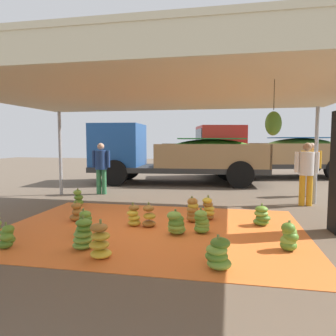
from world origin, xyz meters
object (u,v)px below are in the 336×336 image
at_px(banana_bunch_3, 208,209).
at_px(banana_bunch_15, 289,237).
at_px(banana_bunch_14, 134,216).
at_px(banana_bunch_7, 262,216).
at_px(cargo_truck_main, 172,153).
at_px(banana_bunch_4, 218,254).
at_px(banana_bunch_13, 78,198).
at_px(worker_2, 101,164).
at_px(banana_bunch_2, 77,212).
at_px(banana_bunch_1, 100,242).
at_px(worker_0, 307,169).
at_px(banana_bunch_5, 193,211).
at_px(banana_bunch_11, 176,223).
at_px(worker_1, 311,165).
at_px(cargo_truck_far, 268,151).
at_px(banana_bunch_10, 7,237).
at_px(banana_bunch_9, 84,223).
at_px(banana_bunch_8, 202,222).
at_px(banana_bunch_0, 83,235).
at_px(banana_bunch_12, 149,217).

distance_m(banana_bunch_3, banana_bunch_15, 2.20).
bearing_deg(banana_bunch_3, banana_bunch_14, -151.48).
distance_m(banana_bunch_7, banana_bunch_14, 2.60).
bearing_deg(cargo_truck_main, banana_bunch_4, -75.55).
height_order(banana_bunch_7, banana_bunch_15, banana_bunch_15).
height_order(banana_bunch_7, banana_bunch_13, banana_bunch_13).
height_order(banana_bunch_7, worker_2, worker_2).
bearing_deg(banana_bunch_15, banana_bunch_7, 100.74).
bearing_deg(banana_bunch_2, banana_bunch_1, -54.67).
bearing_deg(banana_bunch_2, worker_0, 27.18).
distance_m(banana_bunch_5, worker_0, 3.66).
bearing_deg(banana_bunch_11, banana_bunch_2, 166.20).
height_order(banana_bunch_13, worker_0, worker_0).
bearing_deg(banana_bunch_3, worker_1, 50.74).
height_order(banana_bunch_13, banana_bunch_14, banana_bunch_14).
relative_size(banana_bunch_13, cargo_truck_far, 0.06).
bearing_deg(banana_bunch_5, banana_bunch_10, -141.55).
relative_size(banana_bunch_1, banana_bunch_7, 1.23).
bearing_deg(cargo_truck_far, banana_bunch_11, -105.61).
distance_m(banana_bunch_1, banana_bunch_7, 3.41).
bearing_deg(banana_bunch_9, cargo_truck_main, 87.52).
relative_size(banana_bunch_3, banana_bunch_11, 1.08).
bearing_deg(banana_bunch_1, banana_bunch_11, 55.97).
distance_m(banana_bunch_8, worker_0, 4.02).
xyz_separation_m(banana_bunch_1, banana_bunch_9, (-0.74, 1.01, -0.03)).
xyz_separation_m(banana_bunch_10, cargo_truck_main, (1.21, 8.18, 1.02)).
bearing_deg(worker_2, banana_bunch_13, -87.05).
height_order(banana_bunch_2, banana_bunch_15, banana_bunch_15).
height_order(banana_bunch_0, banana_bunch_10, banana_bunch_0).
xyz_separation_m(banana_bunch_8, banana_bunch_14, (-1.39, 0.24, -0.01)).
distance_m(banana_bunch_5, banana_bunch_8, 0.80).
height_order(banana_bunch_5, banana_bunch_11, banana_bunch_5).
distance_m(banana_bunch_3, banana_bunch_11, 1.32).
distance_m(banana_bunch_0, worker_0, 6.10).
distance_m(banana_bunch_0, banana_bunch_5, 2.50).
xyz_separation_m(banana_bunch_1, cargo_truck_far, (3.64, 11.13, 0.98)).
xyz_separation_m(banana_bunch_8, worker_0, (2.50, 3.05, 0.77)).
bearing_deg(banana_bunch_11, cargo_truck_main, 100.91).
bearing_deg(banana_bunch_5, worker_1, 49.96).
relative_size(banana_bunch_9, worker_0, 0.29).
height_order(banana_bunch_5, banana_bunch_12, banana_bunch_5).
bearing_deg(worker_0, banana_bunch_8, -129.41).
bearing_deg(banana_bunch_9, banana_bunch_15, -2.65).
relative_size(banana_bunch_13, worker_1, 0.27).
bearing_deg(worker_1, banana_bunch_0, -129.20).
bearing_deg(banana_bunch_7, cargo_truck_far, 82.76).
distance_m(banana_bunch_4, banana_bunch_10, 3.37).
bearing_deg(banana_bunch_10, cargo_truck_main, 81.57).
xyz_separation_m(banana_bunch_8, cargo_truck_far, (2.28, 9.60, 1.01)).
relative_size(banana_bunch_15, worker_1, 0.29).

